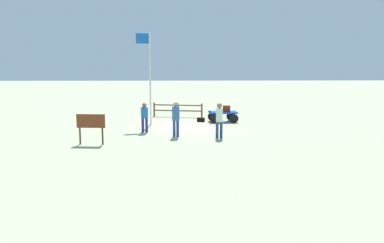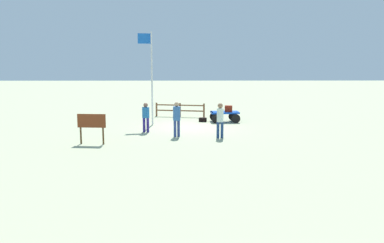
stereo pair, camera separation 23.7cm
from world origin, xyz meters
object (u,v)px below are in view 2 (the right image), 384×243
Objects in this scene: suitcase_tan at (203,120)px; worker_lead at (220,118)px; worker_trailing at (146,115)px; worker_supervisor at (177,116)px; luggage_cart at (224,115)px; suitcase_grey at (229,109)px; flagpole at (150,71)px; signboard at (92,123)px.

suitcase_tan is 0.30× the size of worker_lead.
worker_supervisor is (-1.66, 1.30, 0.10)m from worker_trailing.
worker_trailing is (3.14, 3.75, 0.80)m from suitcase_tan.
worker_lead reaches higher than luggage_cart.
worker_lead reaches higher than suitcase_tan.
suitcase_grey is at bearing -122.03° from worker_supervisor.
luggage_cart is 0.34× the size of flagpole.
suitcase_grey reaches higher than suitcase_tan.
worker_trailing is (4.72, 3.60, 0.09)m from suitcase_grey.
worker_lead is at bearing 79.69° from suitcase_grey.
worker_trailing is at bearing 37.31° from suitcase_grey.
suitcase_grey is 0.30× the size of worker_lead.
suitcase_tan is 0.29× the size of worker_supervisor.
signboard is at bearing 25.07° from worker_supervisor.
worker_trailing reaches higher than suitcase_grey.
suitcase_grey is 9.54m from signboard.
worker_lead is 1.25× the size of signboard.
worker_trailing is 2.11m from worker_supervisor.
worker_lead is (0.71, 5.29, 0.54)m from luggage_cart.
worker_trailing is 3.71m from signboard.
suitcase_grey is 0.32× the size of worker_trailing.
worker_trailing reaches higher than suitcase_tan.
worker_supervisor is 1.27× the size of signboard.
worker_lead is 6.04m from signboard.
signboard is at bearing 45.49° from luggage_cart.
luggage_cart is 5.36m from worker_lead.
worker_lead is at bearing 96.60° from suitcase_tan.
worker_supervisor is at bearing 57.97° from suitcase_grey.
worker_lead is 1.09× the size of worker_trailing.
suitcase_tan is 5.50m from worker_lead.
worker_trailing is at bearing 50.03° from suitcase_tan.
worker_lead is 2.14m from worker_supervisor.
signboard is (2.16, 5.57, -2.19)m from flagpole.
worker_supervisor is (2.11, -0.35, 0.03)m from worker_lead.
worker_trailing is at bearing -23.69° from worker_lead.
worker_supervisor is at bearing 60.26° from luggage_cart.
flagpole is at bearing -91.17° from worker_trailing.
signboard is (2.11, 3.06, 0.02)m from worker_trailing.
suitcase_grey is 5.34m from worker_lead.
suitcase_tan is 4.95m from worker_trailing.
suitcase_tan is at bearing -83.40° from worker_lead.
luggage_cart is 1.06× the size of worker_lead.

